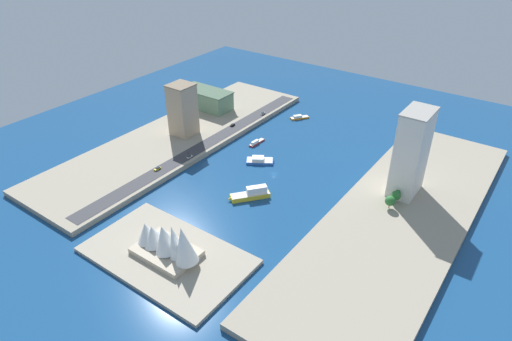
# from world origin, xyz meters

# --- Properties ---
(ground_plane) EXTENTS (440.00, 440.00, 0.00)m
(ground_plane) POSITION_xyz_m (0.00, 0.00, 0.00)
(ground_plane) COLOR navy
(quay_west) EXTENTS (70.00, 240.00, 3.53)m
(quay_west) POSITION_xyz_m (-87.37, 0.00, 1.76)
(quay_west) COLOR #9E937F
(quay_west) RESTS_ON ground_plane
(quay_east) EXTENTS (70.00, 240.00, 3.53)m
(quay_east) POSITION_xyz_m (87.37, 0.00, 1.76)
(quay_east) COLOR #9E937F
(quay_east) RESTS_ON ground_plane
(peninsula_point) EXTENTS (86.05, 50.55, 2.00)m
(peninsula_point) POSITION_xyz_m (-0.80, 100.56, 1.00)
(peninsula_point) COLOR #A89E89
(peninsula_point) RESTS_ON ground_plane
(road_strip) EXTENTS (11.40, 228.00, 0.15)m
(road_strip) POSITION_xyz_m (60.70, 0.00, 3.60)
(road_strip) COLOR #38383D
(road_strip) RESTS_ON quay_east
(water_taxi_orange) EXTENTS (13.13, 15.40, 3.16)m
(water_taxi_orange) POSITION_xyz_m (32.11, -86.52, 1.16)
(water_taxi_orange) COLOR orange
(water_taxi_orange) RESTS_ON ground_plane
(ferry_yellow_fast) EXTENTS (20.67, 23.73, 7.43)m
(ferry_yellow_fast) POSITION_xyz_m (-4.44, 31.40, 2.67)
(ferry_yellow_fast) COLOR yellow
(ferry_yellow_fast) RESTS_ON ground_plane
(catamaran_blue) EXTENTS (20.42, 17.45, 3.96)m
(catamaran_blue) POSITION_xyz_m (16.92, -7.20, 1.45)
(catamaran_blue) COLOR blue
(catamaran_blue) RESTS_ON ground_plane
(tugboat_red) EXTENTS (3.93, 16.46, 3.10)m
(tugboat_red) POSITION_xyz_m (34.82, -28.49, 1.11)
(tugboat_red) COLOR red
(tugboat_red) RESTS_ON ground_plane
(terminal_long_green) EXTENTS (46.08, 21.20, 15.73)m
(terminal_long_green) POSITION_xyz_m (105.94, -53.48, 11.42)
(terminal_long_green) COLOR slate
(terminal_long_green) RESTS_ON quay_east
(apartment_midrise_tan) EXTENTS (17.24, 17.65, 39.73)m
(apartment_midrise_tan) POSITION_xyz_m (85.68, -4.50, 23.42)
(apartment_midrise_tan) COLOR tan
(apartment_midrise_tan) RESTS_ON quay_east
(hotel_broad_white) EXTENTS (15.64, 24.81, 54.00)m
(hotel_broad_white) POSITION_xyz_m (-79.98, -25.00, 30.56)
(hotel_broad_white) COLOR silver
(hotel_broad_white) RESTS_ON quay_west
(taxi_yellow_cab) EXTENTS (2.00, 5.10, 1.62)m
(taxi_yellow_cab) POSITION_xyz_m (62.89, 45.84, 4.47)
(taxi_yellow_cab) COLOR black
(taxi_yellow_cab) RESTS_ON road_strip
(van_white) EXTENTS (1.92, 4.31, 1.54)m
(van_white) POSITION_xyz_m (56.54, 21.42, 4.43)
(van_white) COLOR black
(van_white) RESTS_ON road_strip
(sedan_silver) EXTENTS (1.93, 5.10, 1.63)m
(sedan_silver) POSITION_xyz_m (57.30, -69.31, 4.48)
(sedan_silver) COLOR black
(sedan_silver) RESTS_ON road_strip
(suv_black) EXTENTS (2.11, 4.70, 1.55)m
(suv_black) POSITION_xyz_m (64.10, -36.78, 4.45)
(suv_black) COLOR black
(suv_black) RESTS_ON road_strip
(traffic_light_waterfront) EXTENTS (0.36, 0.36, 6.50)m
(traffic_light_waterfront) POSITION_xyz_m (54.12, 24.79, 7.87)
(traffic_light_waterfront) COLOR black
(traffic_light_waterfront) RESTS_ON quay_east
(opera_landmark) EXTENTS (41.32, 22.12, 23.38)m
(opera_landmark) POSITION_xyz_m (-1.69, 100.56, 10.86)
(opera_landmark) COLOR #BCAD93
(opera_landmark) RESTS_ON peninsula_point
(park_tree_cluster) EXTENTS (6.84, 18.92, 8.84)m
(park_tree_cluster) POSITION_xyz_m (-79.79, -9.60, 8.90)
(park_tree_cluster) COLOR brown
(park_tree_cluster) RESTS_ON quay_west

